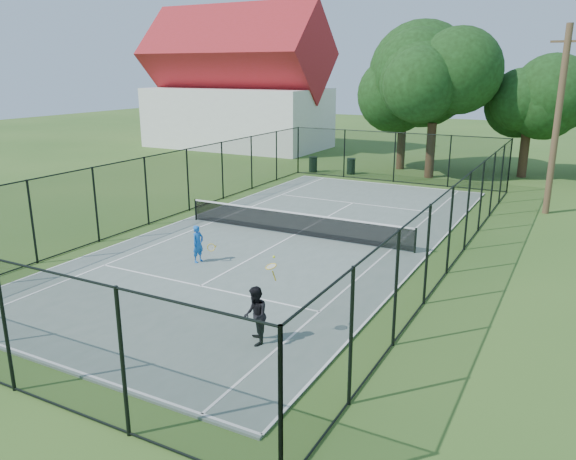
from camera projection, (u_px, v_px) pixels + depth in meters
The scene contains 13 objects.
ground at pixel (295, 236), 23.00m from camera, with size 120.00×120.00×0.00m, color #2F551D.
tennis_court at pixel (295, 235), 23.00m from camera, with size 11.00×24.00×0.06m, color slate.
tennis_net at pixel (295, 223), 22.84m from camera, with size 10.08×0.08×0.95m.
fence at pixel (295, 200), 22.59m from camera, with size 13.10×26.10×3.00m.
tree_near_left at pixel (404, 87), 36.94m from camera, with size 6.83×6.83×8.90m.
tree_near_mid at pixel (434, 98), 34.11m from camera, with size 6.08×6.08×7.95m.
tree_near_right at pixel (531, 94), 34.16m from camera, with size 5.81×5.81×8.02m.
building at pixel (237, 89), 47.98m from camera, with size 15.30×8.15×11.87m.
trash_bin_left at pixel (313, 164), 37.17m from camera, with size 0.58×0.58×1.01m.
trash_bin_right at pixel (351, 166), 36.39m from camera, with size 0.58×0.58×1.03m.
utility_pole at pixel (557, 121), 25.47m from camera, with size 1.40×0.30×8.53m.
player_blue at pixel (198, 244), 19.60m from camera, with size 0.77×0.52×1.32m.
player_black at pixel (255, 315), 13.71m from camera, with size 0.87×1.02×2.17m.
Camera 1 is at (10.14, -19.57, 6.61)m, focal length 35.00 mm.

